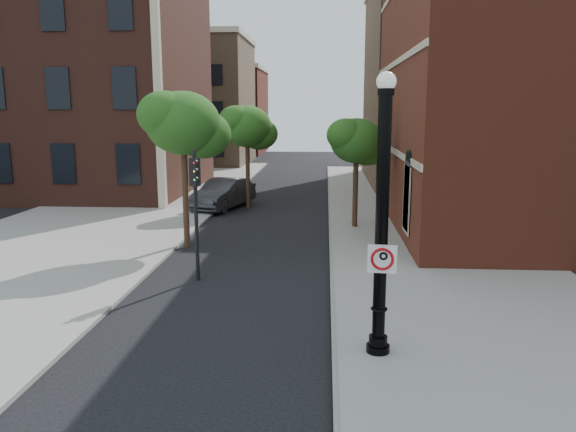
# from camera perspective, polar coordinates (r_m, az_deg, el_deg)

# --- Properties ---
(ground) EXTENTS (120.00, 120.00, 0.00)m
(ground) POSITION_cam_1_polar(r_m,az_deg,el_deg) (13.83, -4.09, -12.31)
(ground) COLOR black
(ground) RESTS_ON ground
(sidewalk_right) EXTENTS (8.00, 60.00, 0.12)m
(sidewalk_right) POSITION_cam_1_polar(r_m,az_deg,el_deg) (23.59, 13.98, -2.65)
(sidewalk_right) COLOR gray
(sidewalk_right) RESTS_ON ground
(sidewalk_left) EXTENTS (10.00, 50.00, 0.12)m
(sidewalk_left) POSITION_cam_1_polar(r_m,az_deg,el_deg) (32.88, -15.41, 1.04)
(sidewalk_left) COLOR gray
(sidewalk_left) RESTS_ON ground
(curb_edge) EXTENTS (0.10, 60.00, 0.14)m
(curb_edge) POSITION_cam_1_polar(r_m,az_deg,el_deg) (23.21, 4.33, -2.54)
(curb_edge) COLOR gray
(curb_edge) RESTS_ON ground
(victorian_building) EXTENTS (18.60, 14.60, 17.95)m
(victorian_building) POSITION_cam_1_polar(r_m,az_deg,el_deg) (40.80, -22.84, 14.67)
(victorian_building) COLOR #572A20
(victorian_building) RESTS_ON ground
(bg_building_tan_a) EXTENTS (12.00, 12.00, 12.00)m
(bg_building_tan_a) POSITION_cam_1_polar(r_m,az_deg,el_deg) (58.25, -10.07, 11.23)
(bg_building_tan_a) COLOR #836647
(bg_building_tan_a) RESTS_ON ground
(bg_building_red) EXTENTS (12.00, 12.00, 10.00)m
(bg_building_red) POSITION_cam_1_polar(r_m,az_deg,el_deg) (71.93, -7.35, 10.40)
(bg_building_red) COLOR maroon
(bg_building_red) RESTS_ON ground
(bg_building_tan_b) EXTENTS (22.00, 14.00, 14.00)m
(bg_building_tan_b) POSITION_cam_1_polar(r_m,az_deg,el_deg) (44.92, 22.78, 12.01)
(bg_building_tan_b) COLOR #836647
(bg_building_tan_b) RESTS_ON ground
(lamppost) EXTENTS (0.52, 0.52, 6.18)m
(lamppost) POSITION_cam_1_polar(r_m,az_deg,el_deg) (12.13, 9.48, -1.57)
(lamppost) COLOR black
(lamppost) RESTS_ON ground
(no_parking_sign) EXTENTS (0.62, 0.11, 0.62)m
(no_parking_sign) POSITION_cam_1_polar(r_m,az_deg,el_deg) (12.10, 9.55, -4.30)
(no_parking_sign) COLOR white
(no_parking_sign) RESTS_ON ground
(parked_car) EXTENTS (3.12, 5.27, 1.64)m
(parked_car) POSITION_cam_1_polar(r_m,az_deg,el_deg) (31.13, -6.59, 2.25)
(parked_car) COLOR #2D2C31
(parked_car) RESTS_ON ground
(traffic_signal_left) EXTENTS (0.33, 0.37, 4.19)m
(traffic_signal_left) POSITION_cam_1_polar(r_m,az_deg,el_deg) (17.79, -9.38, 2.28)
(traffic_signal_left) COLOR black
(traffic_signal_left) RESTS_ON ground
(traffic_signal_right) EXTENTS (0.30, 0.37, 4.43)m
(traffic_signal_right) POSITION_cam_1_polar(r_m,az_deg,el_deg) (21.47, 9.48, 4.16)
(traffic_signal_right) COLOR black
(traffic_signal_right) RESTS_ON ground
(utility_pole) EXTENTS (0.09, 0.09, 4.70)m
(utility_pole) POSITION_cam_1_polar(r_m,az_deg,el_deg) (18.60, 9.68, 1.15)
(utility_pole) COLOR #999999
(utility_pole) RESTS_ON ground
(street_tree_a) EXTENTS (3.39, 3.07, 6.11)m
(street_tree_a) POSITION_cam_1_polar(r_m,az_deg,el_deg) (22.19, -10.48, 9.10)
(street_tree_a) COLOR #362215
(street_tree_a) RESTS_ON ground
(street_tree_b) EXTENTS (3.12, 2.82, 5.62)m
(street_tree_b) POSITION_cam_1_polar(r_m,az_deg,el_deg) (30.72, -4.09, 8.96)
(street_tree_b) COLOR #362215
(street_tree_b) RESTS_ON ground
(street_tree_c) EXTENTS (2.79, 2.52, 5.03)m
(street_tree_c) POSITION_cam_1_polar(r_m,az_deg,el_deg) (25.51, 7.04, 7.47)
(street_tree_c) COLOR #362215
(street_tree_c) RESTS_ON ground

